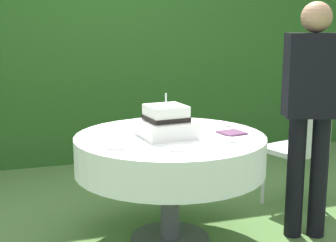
% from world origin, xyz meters
% --- Properties ---
extents(ground_plane, '(20.00, 20.00, 0.00)m').
position_xyz_m(ground_plane, '(0.00, 0.00, 0.00)').
color(ground_plane, '#547A3D').
extents(foliage_hedge, '(6.90, 0.58, 2.68)m').
position_xyz_m(foliage_hedge, '(0.00, 2.31, 1.34)').
color(foliage_hedge, '#28561E').
rests_on(foliage_hedge, ground_plane).
extents(cake_table, '(1.26, 1.26, 0.74)m').
position_xyz_m(cake_table, '(0.00, 0.00, 0.61)').
color(cake_table, '#4C4C51').
rests_on(cake_table, ground_plane).
extents(wedding_cake, '(0.36, 0.36, 0.29)m').
position_xyz_m(wedding_cake, '(-0.03, -0.01, 0.83)').
color(wedding_cake, white).
rests_on(wedding_cake, cake_table).
extents(serving_plate_near, '(0.11, 0.11, 0.01)m').
position_xyz_m(serving_plate_near, '(-0.08, -0.36, 0.74)').
color(serving_plate_near, white).
rests_on(serving_plate_near, cake_table).
extents(serving_plate_far, '(0.13, 0.13, 0.01)m').
position_xyz_m(serving_plate_far, '(0.46, 0.18, 0.74)').
color(serving_plate_far, white).
rests_on(serving_plate_far, cake_table).
extents(serving_plate_left, '(0.13, 0.13, 0.01)m').
position_xyz_m(serving_plate_left, '(0.31, -0.25, 0.74)').
color(serving_plate_left, white).
rests_on(serving_plate_left, cake_table).
extents(serving_plate_right, '(0.14, 0.14, 0.01)m').
position_xyz_m(serving_plate_right, '(-0.40, -0.20, 0.74)').
color(serving_plate_right, white).
rests_on(serving_plate_right, cake_table).
extents(napkin_stack, '(0.18, 0.18, 0.01)m').
position_xyz_m(napkin_stack, '(0.41, -0.08, 0.74)').
color(napkin_stack, '#603856').
rests_on(napkin_stack, cake_table).
extents(garden_chair, '(0.50, 0.50, 0.89)m').
position_xyz_m(garden_chair, '(1.16, 0.22, 0.54)').
color(garden_chair, white).
rests_on(garden_chair, ground_plane).
extents(standing_person, '(0.40, 0.30, 1.60)m').
position_xyz_m(standing_person, '(0.92, -0.22, 0.93)').
color(standing_person, black).
rests_on(standing_person, ground_plane).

